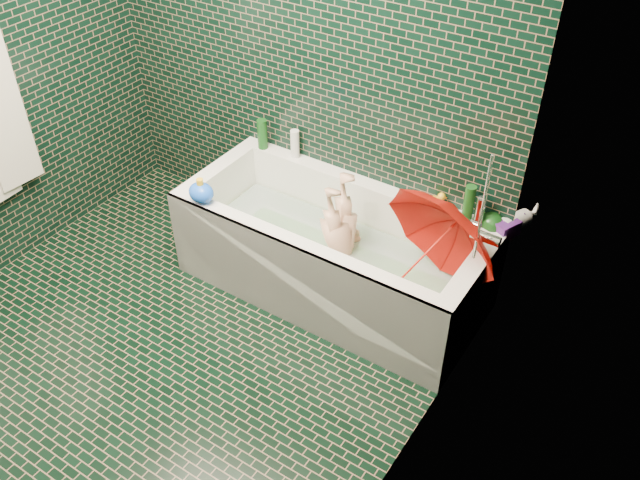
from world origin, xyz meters
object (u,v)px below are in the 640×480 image
Objects in this scene: bathtub at (331,261)px; rubber_duck at (436,201)px; bath_toy at (201,192)px; child at (342,249)px; umbrella at (426,253)px.

rubber_duck is (0.44, 0.34, 0.38)m from bathtub.
bath_toy is at bearing -167.66° from rubber_duck.
child is 0.82m from bath_toy.
umbrella is (0.58, -0.06, 0.37)m from bathtub.
umbrella is at bearing -88.94° from rubber_duck.
child is at bearing -167.87° from umbrella.
bathtub reaches higher than child.
child is 7.23× the size of rubber_duck.
bathtub is at bearing -73.85° from child.
bathtub is 0.69m from umbrella.
bath_toy reaches higher than child.
umbrella is 3.60× the size of bath_toy.
rubber_duck reaches higher than child.
child is 0.59m from umbrella.
rubber_duck is at bearing 14.82° from bath_toy.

